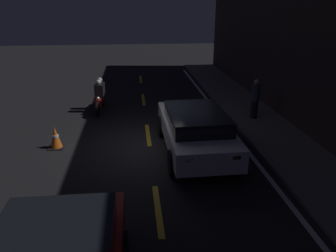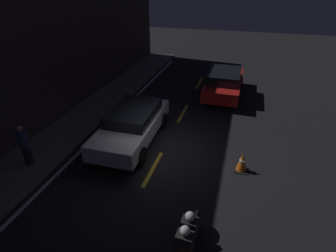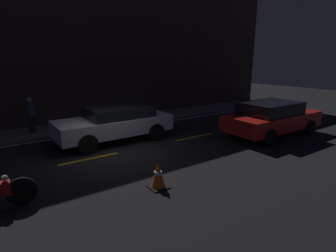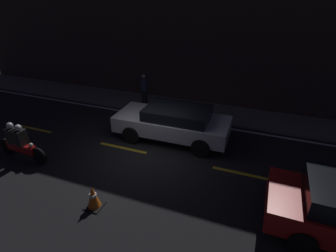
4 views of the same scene
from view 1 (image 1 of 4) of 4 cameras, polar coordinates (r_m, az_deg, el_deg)
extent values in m
plane|color=black|center=(10.69, -3.23, -3.53)|extent=(56.00, 56.00, 0.00)
cube|color=#605B56|center=(11.70, 18.74, -2.18)|extent=(28.00, 2.14, 0.10)
cube|color=#382D28|center=(11.47, 26.88, 16.60)|extent=(28.00, 0.30, 7.96)
cube|color=gold|center=(20.22, -4.78, 8.13)|extent=(2.00, 0.14, 0.01)
cube|color=gold|center=(15.86, -4.31, 4.62)|extent=(2.00, 0.14, 0.01)
cube|color=gold|center=(11.61, -3.49, -1.50)|extent=(2.00, 0.14, 0.01)
cube|color=gold|center=(7.64, -1.76, -14.30)|extent=(2.00, 0.14, 0.01)
cube|color=silver|center=(11.24, 12.56, -2.75)|extent=(25.20, 0.14, 0.01)
cube|color=silver|center=(10.13, 4.66, -0.94)|extent=(4.53, 1.90, 0.62)
cube|color=black|center=(9.74, 5.01, 1.41)|extent=(2.50, 1.68, 0.42)
cube|color=red|center=(7.97, 3.68, -5.95)|extent=(0.06, 0.20, 0.10)
cube|color=red|center=(8.26, 11.82, -5.38)|extent=(0.06, 0.20, 0.10)
cylinder|color=black|center=(11.40, -1.18, -0.03)|extent=(0.70, 0.19, 0.70)
cylinder|color=black|center=(11.70, 7.54, 0.36)|extent=(0.70, 0.19, 0.70)
cylinder|color=black|center=(8.86, 0.72, -6.37)|extent=(0.70, 0.19, 0.70)
cylinder|color=black|center=(9.25, 11.78, -5.62)|extent=(0.70, 0.19, 0.70)
cube|color=red|center=(6.58, -10.51, -12.66)|extent=(0.06, 0.20, 0.10)
cube|color=red|center=(6.80, -20.93, -12.60)|extent=(0.06, 0.20, 0.10)
cylinder|color=black|center=(6.17, -7.81, -20.60)|extent=(0.65, 0.19, 0.65)
cylinder|color=black|center=(13.61, -12.13, 2.86)|extent=(0.64, 0.11, 0.64)
cylinder|color=black|center=(15.09, -11.30, 4.68)|extent=(0.64, 0.13, 0.64)
cube|color=maroon|center=(14.30, -11.73, 4.39)|extent=(1.21, 0.30, 0.30)
sphere|color=#F2EABF|center=(13.76, -12.08, 4.72)|extent=(0.14, 0.14, 0.14)
cube|color=black|center=(14.10, -11.91, 5.94)|extent=(0.30, 0.37, 0.55)
sphere|color=silver|center=(14.01, -12.03, 7.46)|extent=(0.22, 0.22, 0.22)
cube|color=black|center=(14.48, -11.70, 6.34)|extent=(0.30, 0.37, 0.55)
sphere|color=silver|center=(14.39, -11.81, 7.82)|extent=(0.22, 0.22, 0.22)
cube|color=black|center=(11.16, -18.80, -3.51)|extent=(0.48, 0.48, 0.03)
cone|color=orange|center=(11.03, -19.01, -1.84)|extent=(0.37, 0.37, 0.67)
cylinder|color=white|center=(11.02, -19.03, -1.67)|extent=(0.20, 0.20, 0.08)
cylinder|color=black|center=(13.31, 14.76, 2.85)|extent=(0.28, 0.28, 0.71)
cylinder|color=#2D384C|center=(13.12, 15.02, 5.63)|extent=(0.34, 0.34, 0.63)
sphere|color=tan|center=(13.03, 15.19, 7.40)|extent=(0.20, 0.20, 0.20)
camera|label=2|loc=(17.79, -14.32, 24.89)|focal=28.00mm
camera|label=3|loc=(15.36, -37.28, 12.04)|focal=28.00mm
camera|label=4|loc=(9.27, -58.68, 17.58)|focal=28.00mm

